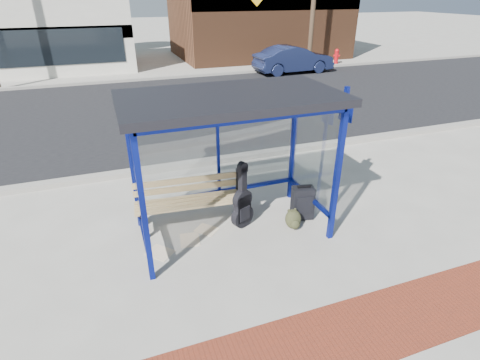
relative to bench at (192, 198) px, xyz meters
name	(u,v)px	position (x,y,z in m)	size (l,w,h in m)	color
ground	(232,231)	(0.59, -0.47, -0.52)	(120.00, 120.00, 0.00)	#B2ADA0
brick_paver_strip	(304,349)	(0.59, -3.07, -0.52)	(60.00, 1.00, 0.01)	maroon
curb_near	(193,164)	(0.59, 2.43, -0.46)	(60.00, 0.25, 0.12)	gray
street_asphalt	(160,109)	(0.59, 7.53, -0.52)	(60.00, 10.00, 0.00)	black
curb_far	(142,79)	(0.59, 12.63, -0.46)	(60.00, 0.25, 0.12)	gray
far_sidewalk	(138,73)	(0.59, 14.53, -0.52)	(60.00, 4.00, 0.01)	#B2ADA0
bus_shelter	(230,116)	(0.59, -0.40, 1.55)	(3.30, 1.80, 2.42)	navy
storefront_brown	(258,1)	(8.59, 18.03, 2.68)	(10.00, 7.08, 6.40)	#59331E
bench	(192,198)	(0.00, 0.00, 0.00)	(1.99, 0.64, 0.93)	black
guitar_bag	(242,205)	(0.81, -0.39, -0.09)	(0.45, 0.28, 1.18)	black
suitcase	(303,203)	(1.94, -0.50, -0.21)	(0.43, 0.32, 0.68)	black
backpack	(293,220)	(1.64, -0.75, -0.36)	(0.31, 0.29, 0.35)	#2C2E19
sign_post	(340,144)	(2.70, -0.36, 0.80)	(0.13, 0.29, 2.35)	navy
newspaper_a	(160,253)	(-0.71, -0.66, -0.52)	(0.41, 0.32, 0.01)	white
newspaper_b	(190,240)	(-0.17, -0.49, -0.52)	(0.41, 0.32, 0.01)	white
newspaper_c	(206,230)	(0.17, -0.29, -0.52)	(0.38, 0.30, 0.01)	white
parked_car	(293,59)	(8.09, 11.88, 0.14)	(1.41, 4.04, 1.33)	#192247
fire_hydrant	(336,56)	(11.61, 13.36, -0.07)	(0.38, 0.25, 0.83)	red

